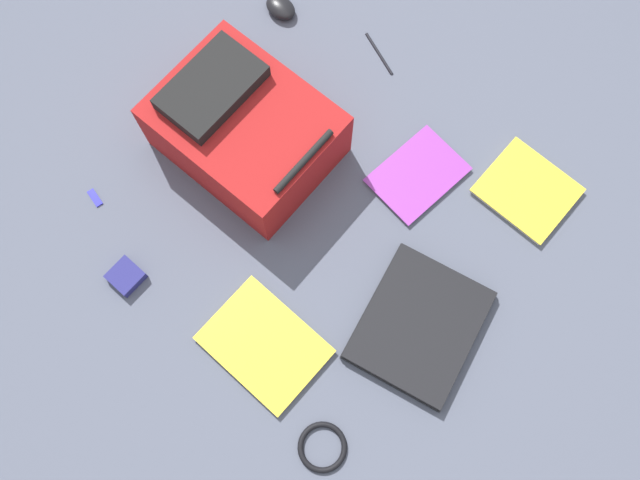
% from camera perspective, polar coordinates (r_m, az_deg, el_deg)
% --- Properties ---
extents(ground_plane, '(3.47, 3.47, 0.00)m').
position_cam_1_polar(ground_plane, '(1.67, -0.37, 1.71)').
color(ground_plane, '#4C5160').
extents(backpack, '(0.34, 0.43, 0.22)m').
position_cam_1_polar(backpack, '(1.67, -6.50, 9.45)').
color(backpack, maroon).
rests_on(backpack, ground_plane).
extents(laptop, '(0.37, 0.33, 0.03)m').
position_cam_1_polar(laptop, '(1.61, 8.53, -7.21)').
color(laptop, black).
rests_on(laptop, ground_plane).
extents(book_comic, '(0.21, 0.28, 0.02)m').
position_cam_1_polar(book_comic, '(1.60, -4.79, -8.93)').
color(book_comic, silver).
rests_on(book_comic, ground_plane).
extents(book_red, '(0.25, 0.19, 0.01)m').
position_cam_1_polar(book_red, '(1.73, 8.36, 5.54)').
color(book_red, silver).
rests_on(book_red, ground_plane).
extents(book_blue, '(0.20, 0.22, 0.02)m').
position_cam_1_polar(book_blue, '(1.77, 17.32, 4.07)').
color(book_blue, silver).
rests_on(book_blue, ground_plane).
extents(computer_mouse, '(0.07, 0.09, 0.03)m').
position_cam_1_polar(computer_mouse, '(1.94, -3.39, 19.27)').
color(computer_mouse, black).
rests_on(computer_mouse, ground_plane).
extents(cable_coil, '(0.11, 0.11, 0.01)m').
position_cam_1_polar(cable_coil, '(1.58, 0.20, -17.33)').
color(cable_coil, black).
rests_on(cable_coil, ground_plane).
extents(pen_black, '(0.06, 0.14, 0.01)m').
position_cam_1_polar(pen_black, '(1.88, 5.10, 15.67)').
color(pen_black, black).
rests_on(pen_black, ground_plane).
extents(earbud_pouch, '(0.07, 0.07, 0.03)m').
position_cam_1_polar(earbud_pouch, '(1.68, -16.31, -3.00)').
color(earbud_pouch, navy).
rests_on(earbud_pouch, ground_plane).
extents(usb_stick, '(0.03, 0.05, 0.01)m').
position_cam_1_polar(usb_stick, '(1.78, -18.75, 3.47)').
color(usb_stick, '#191999').
rests_on(usb_stick, ground_plane).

